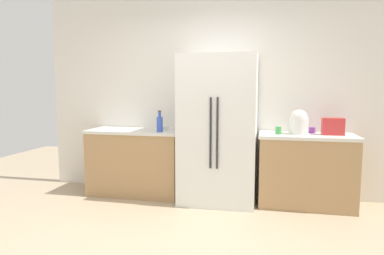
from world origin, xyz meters
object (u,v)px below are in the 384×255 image
Objects in this scene: cup_a at (312,130)px; bowl_a at (163,128)px; toaster at (333,126)px; rice_cooker at (299,122)px; refrigerator at (218,130)px; cup_b at (278,130)px; bottle_a at (160,124)px.

cup_a is 1.94m from bowl_a.
rice_cooker reaches higher than toaster.
cup_a is (1.16, 0.22, -0.00)m from refrigerator.
bowl_a is at bearing 175.01° from cup_b.
cup_a is (-0.22, 0.13, -0.07)m from toaster.
refrigerator is 6.20× the size of rice_cooker.
toaster is at bearing -0.56° from rice_cooker.
bottle_a is 1.94m from cup_a.
cup_b is at bearing -172.55° from toaster.
bottle_a is (-2.13, -0.18, 0.01)m from toaster.
cup_a is at bearing 27.36° from cup_b.
bowl_a is (-0.78, 0.14, -0.01)m from refrigerator.
refrigerator reaches higher than bottle_a.
bowl_a is at bearing -177.49° from cup_a.
cup_a is 0.89× the size of cup_b.
bottle_a is 1.50m from cup_b.
cup_b is (-0.42, -0.22, 0.01)m from cup_a.
bottle_a is 2.94× the size of cup_b.
bowl_a is (-0.03, 0.23, -0.08)m from bottle_a.
refrigerator is 0.74m from cup_b.
cup_b is (-0.64, -0.08, -0.06)m from toaster.
cup_a is at bearing 10.74° from refrigerator.
toaster is 0.27m from cup_a.
cup_a is (0.18, 0.13, -0.11)m from rice_cooker.
toaster is at bearing 4.83° from bottle_a.
bowl_a is at bearing 178.70° from toaster.
rice_cooker is 2.01× the size of bowl_a.
bottle_a is at bearing -173.94° from rice_cooker.
toaster is 1.68× the size of bowl_a.
bottle_a reaches higher than bowl_a.
refrigerator is 1.18m from cup_a.
refrigerator reaches higher than toaster.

